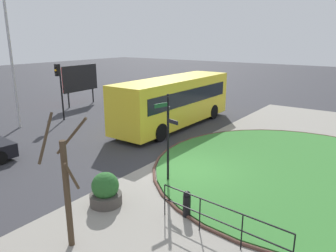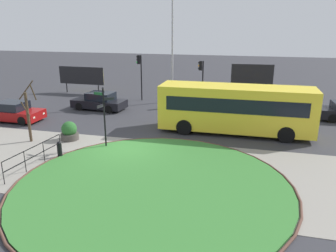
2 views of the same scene
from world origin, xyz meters
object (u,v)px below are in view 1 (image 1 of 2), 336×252
(signpost_directional, at_px, (168,133))
(planter_near_signpost, at_px, (106,191))
(lamppost_tall, at_px, (10,46))
(street_tree_bare, at_px, (66,186))
(traffic_light_near, at_px, (59,80))
(bollard_foreground, at_px, (187,204))
(bus_yellow, at_px, (174,101))
(car_oncoming, at_px, (179,92))
(billboard_right, at_px, (80,79))

(signpost_directional, distance_m, planter_near_signpost, 3.14)
(lamppost_tall, height_order, street_tree_bare, lamppost_tall)
(traffic_light_near, height_order, planter_near_signpost, traffic_light_near)
(street_tree_bare, bearing_deg, planter_near_signpost, 21.57)
(bollard_foreground, xyz_separation_m, bus_yellow, (8.74, 6.48, 1.19))
(signpost_directional, height_order, bus_yellow, signpost_directional)
(bollard_foreground, height_order, bus_yellow, bus_yellow)
(street_tree_bare, bearing_deg, traffic_light_near, 54.18)
(traffic_light_near, bearing_deg, bus_yellow, 106.68)
(traffic_light_near, bearing_deg, car_oncoming, 161.11)
(signpost_directional, relative_size, bollard_foreground, 3.93)
(bollard_foreground, height_order, car_oncoming, car_oncoming)
(car_oncoming, relative_size, planter_near_signpost, 3.74)
(signpost_directional, xyz_separation_m, bus_yellow, (7.00, 4.50, -0.36))
(signpost_directional, distance_m, bus_yellow, 8.33)
(signpost_directional, xyz_separation_m, car_oncoming, (14.94, 9.48, -1.37))
(bus_yellow, distance_m, lamppost_tall, 10.36)
(bollard_foreground, distance_m, lamppost_tall, 15.18)
(signpost_directional, xyz_separation_m, traffic_light_near, (3.69, 11.56, 0.78))
(signpost_directional, height_order, lamppost_tall, lamppost_tall)
(signpost_directional, relative_size, planter_near_signpost, 3.02)
(lamppost_tall, bearing_deg, traffic_light_near, -14.28)
(bus_yellow, distance_m, planter_near_signpost, 10.48)
(signpost_directional, relative_size, bus_yellow, 0.36)
(signpost_directional, height_order, planter_near_signpost, signpost_directional)
(bollard_foreground, distance_m, traffic_light_near, 14.77)
(bus_yellow, bearing_deg, planter_near_signpost, -158.60)
(traffic_light_near, distance_m, lamppost_tall, 3.56)
(lamppost_tall, height_order, planter_near_signpost, lamppost_tall)
(lamppost_tall, height_order, billboard_right, lamppost_tall)
(street_tree_bare, bearing_deg, bollard_foreground, -30.81)
(signpost_directional, xyz_separation_m, billboard_right, (7.91, 14.60, 0.19))
(traffic_light_near, bearing_deg, lamppost_tall, -22.69)
(signpost_directional, relative_size, traffic_light_near, 0.92)
(bus_yellow, xyz_separation_m, traffic_light_near, (-3.30, 7.06, 1.15))
(traffic_light_near, bearing_deg, billboard_right, -152.64)
(signpost_directional, distance_m, street_tree_bare, 4.78)
(street_tree_bare, bearing_deg, signpost_directional, 2.01)
(lamppost_tall, distance_m, billboard_right, 7.82)
(planter_near_signpost, bearing_deg, bus_yellow, 21.66)
(signpost_directional, relative_size, street_tree_bare, 0.96)
(billboard_right, bearing_deg, street_tree_bare, -135.13)
(bus_yellow, distance_m, traffic_light_near, 7.88)
(bollard_foreground, distance_m, car_oncoming, 20.24)
(signpost_directional, height_order, traffic_light_near, traffic_light_near)
(car_oncoming, height_order, planter_near_signpost, car_oncoming)
(bollard_foreground, bearing_deg, billboard_right, 59.80)
(bus_yellow, height_order, lamppost_tall, lamppost_tall)
(planter_near_signpost, relative_size, street_tree_bare, 0.32)
(bollard_foreground, height_order, planter_near_signpost, planter_near_signpost)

